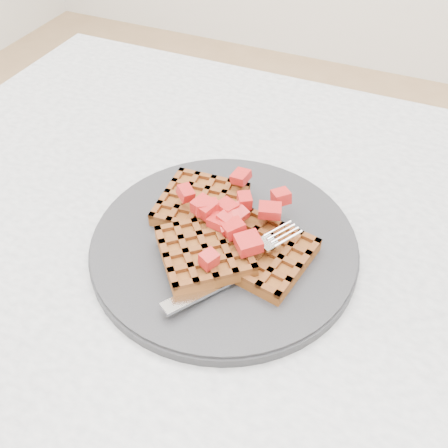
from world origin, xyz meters
TOP-DOWN VIEW (x-y plane):
  - table at (0.00, 0.00)m, footprint 1.20×0.80m
  - plate at (-0.10, -0.02)m, footprint 0.30×0.30m
  - waffles at (-0.10, -0.02)m, footprint 0.20×0.19m
  - strawberry_pile at (-0.10, -0.02)m, footprint 0.15×0.15m
  - fork at (-0.06, -0.06)m, footprint 0.11×0.17m

SIDE VIEW (x-z plane):
  - table at x=0.00m, z-range 0.26..1.01m
  - plate at x=-0.10m, z-range 0.75..0.77m
  - fork at x=-0.06m, z-range 0.77..0.78m
  - waffles at x=-0.10m, z-range 0.76..0.79m
  - strawberry_pile at x=-0.10m, z-range 0.79..0.82m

